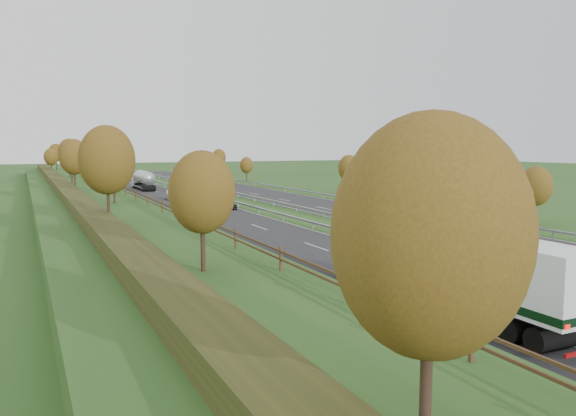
% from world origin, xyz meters
% --- Properties ---
extents(ground, '(400.00, 400.00, 0.00)m').
position_xyz_m(ground, '(8.00, 55.00, 0.00)').
color(ground, '#264C1B').
rests_on(ground, ground).
extents(near_carriageway, '(10.50, 200.00, 0.04)m').
position_xyz_m(near_carriageway, '(0.00, 60.00, 0.02)').
color(near_carriageway, black).
rests_on(near_carriageway, ground).
extents(far_carriageway, '(10.50, 200.00, 0.04)m').
position_xyz_m(far_carriageway, '(16.50, 60.00, 0.02)').
color(far_carriageway, black).
rests_on(far_carriageway, ground).
extents(hard_shoulder, '(3.00, 200.00, 0.04)m').
position_xyz_m(hard_shoulder, '(-3.75, 60.00, 0.02)').
color(hard_shoulder, black).
rests_on(hard_shoulder, ground).
extents(lane_markings, '(26.75, 200.00, 0.01)m').
position_xyz_m(lane_markings, '(6.40, 59.88, 0.05)').
color(lane_markings, silver).
rests_on(lane_markings, near_carriageway).
extents(embankment_left, '(12.00, 200.00, 2.00)m').
position_xyz_m(embankment_left, '(-13.00, 60.00, 1.00)').
color(embankment_left, '#264C1B').
rests_on(embankment_left, ground).
extents(hedge_left, '(2.20, 180.00, 1.10)m').
position_xyz_m(hedge_left, '(-15.00, 60.00, 2.55)').
color(hedge_left, '#2B3315').
rests_on(hedge_left, embankment_left).
extents(fence_left, '(0.12, 189.06, 1.20)m').
position_xyz_m(fence_left, '(-8.50, 59.59, 2.73)').
color(fence_left, '#422B19').
rests_on(fence_left, embankment_left).
extents(median_barrier_near, '(0.32, 200.00, 0.71)m').
position_xyz_m(median_barrier_near, '(5.70, 60.00, 0.61)').
color(median_barrier_near, gray).
rests_on(median_barrier_near, ground).
extents(median_barrier_far, '(0.32, 200.00, 0.71)m').
position_xyz_m(median_barrier_far, '(10.80, 60.00, 0.61)').
color(median_barrier_far, gray).
rests_on(median_barrier_far, ground).
extents(outer_barrier_far, '(0.32, 200.00, 0.71)m').
position_xyz_m(outer_barrier_far, '(22.30, 60.00, 0.62)').
color(outer_barrier_far, gray).
rests_on(outer_barrier_far, ground).
extents(trees_left, '(6.64, 164.30, 7.66)m').
position_xyz_m(trees_left, '(-12.64, 56.63, 6.37)').
color(trees_left, '#2D2116').
rests_on(trees_left, embankment_left).
extents(trees_far, '(8.45, 118.60, 7.12)m').
position_xyz_m(trees_far, '(29.80, 89.21, 4.25)').
color(trees_far, '#2D2116').
rests_on(trees_far, ground).
extents(box_lorry, '(2.58, 16.28, 4.06)m').
position_xyz_m(box_lorry, '(-1.06, 5.01, 2.33)').
color(box_lorry, black).
rests_on(box_lorry, near_carriageway).
extents(road_tanker, '(2.40, 11.22, 3.46)m').
position_xyz_m(road_tanker, '(0.23, 88.49, 1.86)').
color(road_tanker, silver).
rests_on(road_tanker, near_carriageway).
extents(car_dark_near, '(1.75, 3.84, 1.28)m').
position_xyz_m(car_dark_near, '(3.87, 51.66, 0.68)').
color(car_dark_near, black).
rests_on(car_dark_near, near_carriageway).
extents(car_silver_mid, '(1.68, 4.16, 1.34)m').
position_xyz_m(car_silver_mid, '(0.18, 67.09, 0.71)').
color(car_silver_mid, '#A4A4A8').
rests_on(car_silver_mid, near_carriageway).
extents(car_small_far, '(2.28, 5.19, 1.48)m').
position_xyz_m(car_small_far, '(-1.53, 125.53, 0.78)').
color(car_small_far, '#151136').
rests_on(car_small_far, near_carriageway).
extents(car_oncoming, '(2.51, 5.16, 1.41)m').
position_xyz_m(car_oncoming, '(18.98, 100.48, 0.75)').
color(car_oncoming, '#A6A6AB').
rests_on(car_oncoming, far_carriageway).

